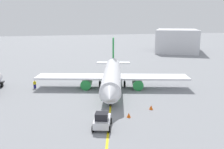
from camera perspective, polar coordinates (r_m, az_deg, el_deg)
ground_plane at (r=49.58m, az=0.00°, el=-3.39°), size 400.00×400.00×0.00m
airplane at (r=49.47m, az=0.01°, el=-0.37°), size 31.12×30.88×9.46m
pushback_tug at (r=31.73m, az=-2.35°, el=-10.73°), size 4.08×3.39×2.20m
refueling_worker at (r=52.18m, az=-17.65°, el=-2.25°), size 0.49×0.60×1.71m
safety_cone_nose at (r=38.71m, az=9.14°, el=-7.60°), size 0.61×0.61×0.68m
safety_cone_wingtip at (r=35.33m, az=3.95°, el=-9.46°), size 0.60×0.60×0.66m
distant_hangar at (r=117.64m, az=14.86°, el=7.78°), size 34.58×30.55×9.89m
taxi_line_marking at (r=49.58m, az=0.00°, el=-3.38°), size 66.13×23.14×0.01m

